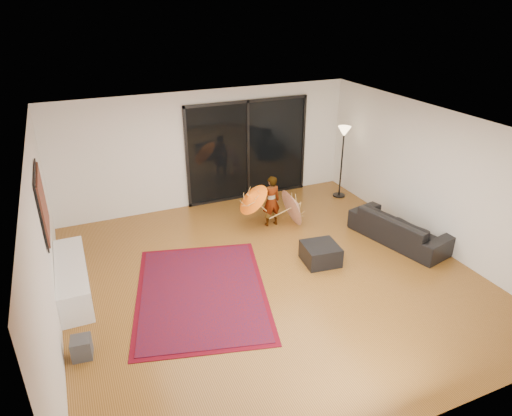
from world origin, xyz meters
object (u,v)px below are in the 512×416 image
media_console (73,278)px  sofa (399,228)px  ottoman (320,254)px  child (271,201)px

media_console → sofa: 6.25m
sofa → ottoman: 1.89m
ottoman → child: 1.81m
ottoman → child: (-0.21, 1.76, 0.39)m
media_console → ottoman: (4.32, -0.83, -0.09)m
media_console → ottoman: media_console is taller
sofa → child: (-2.09, 1.68, 0.27)m
media_console → ottoman: 4.40m
sofa → ottoman: bearing=78.9°
ottoman → sofa: bearing=2.2°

